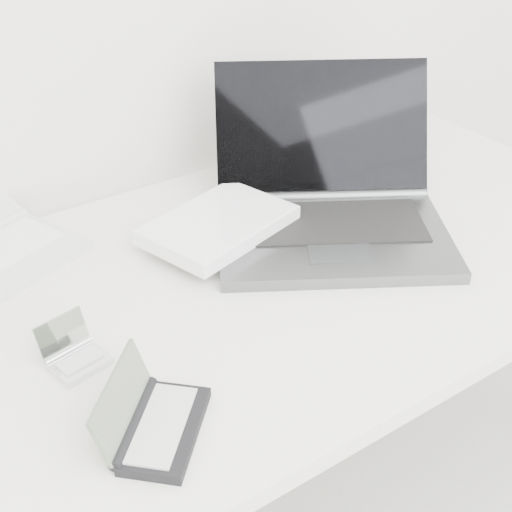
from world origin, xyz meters
TOP-DOWN VIEW (x-y plane):
  - desk at (0.00, 1.55)m, footprint 1.60×0.80m
  - laptop_large at (0.15, 1.61)m, footprint 0.65×0.58m
  - pda_silver at (-0.36, 1.50)m, footprint 0.09×0.10m
  - palmtop_charcoal at (-0.33, 1.31)m, footprint 0.19×0.19m

SIDE VIEW (x-z plane):
  - desk at x=0.00m, z-range 0.32..1.05m
  - pda_silver at x=-0.36m, z-range 0.71..0.78m
  - palmtop_charcoal at x=-0.33m, z-range 0.70..0.79m
  - laptop_large at x=0.15m, z-range 0.64..0.91m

